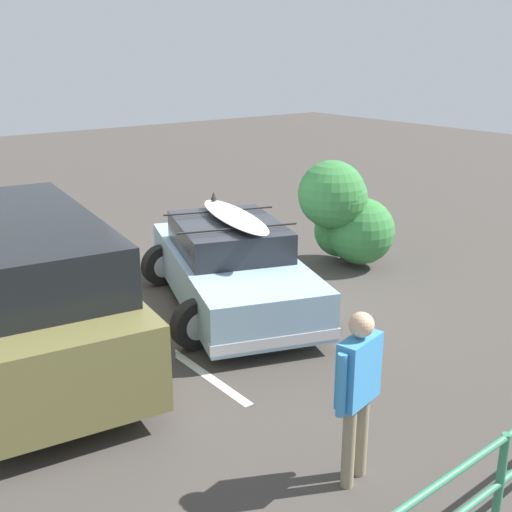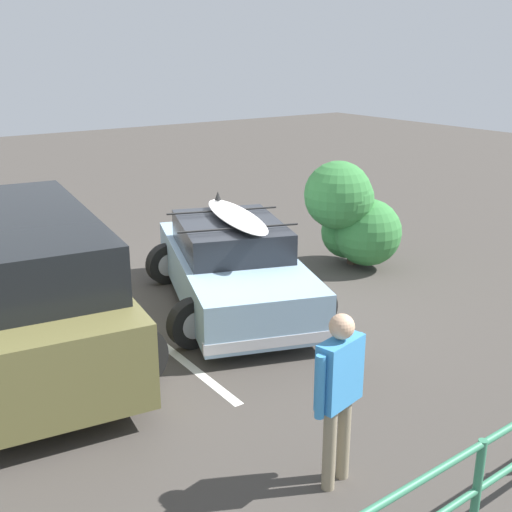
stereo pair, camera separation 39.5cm
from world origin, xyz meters
name	(u,v)px [view 2 (the right image)]	position (x,y,z in m)	size (l,w,h in m)	color
ground_plane	(222,302)	(0.00, 0.00, -0.01)	(44.00, 44.00, 0.02)	#423D38
parking_stripe	(143,329)	(1.45, 0.23, 0.00)	(4.94, 0.12, 0.00)	silver
sedan_car	(233,266)	(-0.08, 0.20, 0.62)	(3.11, 4.40, 1.57)	#8CADC6
suv_car	(22,283)	(2.97, 0.09, 0.96)	(3.04, 5.20, 1.85)	brown
person_bystander	(339,385)	(1.46, 4.29, 0.99)	(0.63, 0.29, 1.65)	gray
bush_near_left	(350,214)	(-2.70, -0.07, 0.99)	(1.66, 1.53, 1.93)	#4C3828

